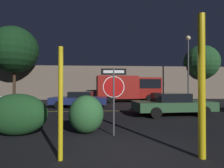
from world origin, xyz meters
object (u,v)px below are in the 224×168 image
at_px(passing_car_2, 80,99).
at_px(passing_car_3, 172,104).
at_px(stop_sign, 114,88).
at_px(tree_0, 14,50).
at_px(delivery_truck, 130,87).
at_px(yellow_pole_right, 202,86).
at_px(yellow_pole_left, 61,103).
at_px(hedge_bush_2, 86,114).
at_px(hedge_bush_1, 18,114).
at_px(tree_1, 201,62).
at_px(street_lamp, 188,55).

bearing_deg(passing_car_2, passing_car_3, -119.85).
height_order(stop_sign, tree_0, tree_0).
bearing_deg(delivery_truck, yellow_pole_right, -8.20).
bearing_deg(yellow_pole_left, hedge_bush_2, 79.67).
xyz_separation_m(hedge_bush_1, tree_1, (16.62, 16.47, 4.20)).
xyz_separation_m(yellow_pole_left, tree_0, (-9.07, 17.05, 4.65)).
bearing_deg(passing_car_3, delivery_truck, -177.29).
relative_size(passing_car_3, street_lamp, 0.63).
distance_m(hedge_bush_2, passing_car_3, 5.93).
bearing_deg(delivery_truck, tree_0, -105.17).
xyz_separation_m(yellow_pole_left, hedge_bush_2, (0.42, 2.29, -0.62)).
distance_m(yellow_pole_left, delivery_truck, 15.24).
distance_m(yellow_pole_left, passing_car_3, 7.83).
relative_size(yellow_pole_right, passing_car_3, 0.73).
height_order(street_lamp, tree_1, street_lamp).
relative_size(hedge_bush_1, passing_car_3, 0.44).
bearing_deg(tree_1, stop_sign, -128.45).
bearing_deg(delivery_truck, yellow_pole_left, -20.76).
bearing_deg(hedge_bush_2, passing_car_3, 37.22).
bearing_deg(passing_car_3, passing_car_2, -128.56).
bearing_deg(hedge_bush_2, hedge_bush_1, -177.15).
bearing_deg(passing_car_2, hedge_bush_1, 175.91).
xyz_separation_m(passing_car_3, delivery_truck, (-0.99, 8.79, 0.93)).
xyz_separation_m(passing_car_2, street_lamp, (11.54, 4.91, 4.55)).
relative_size(yellow_pole_left, tree_0, 0.30).
xyz_separation_m(passing_car_2, passing_car_3, (5.83, -4.06, 0.01)).
relative_size(passing_car_3, delivery_truck, 0.68).
bearing_deg(hedge_bush_1, tree_1, 44.73).
distance_m(passing_car_2, passing_car_3, 7.11).
distance_m(stop_sign, tree_1, 21.64).
relative_size(stop_sign, passing_car_3, 0.50).
relative_size(yellow_pole_left, street_lamp, 0.35).
xyz_separation_m(yellow_pole_right, hedge_bush_2, (-2.89, 2.41, -1.03)).
xyz_separation_m(yellow_pole_left, delivery_truck, (4.15, 14.66, 0.28)).
bearing_deg(hedge_bush_1, hedge_bush_2, 2.85).
bearing_deg(street_lamp, yellow_pole_right, -116.71).
relative_size(yellow_pole_right, hedge_bush_1, 1.67).
distance_m(hedge_bush_1, delivery_truck, 13.92).
xyz_separation_m(yellow_pole_right, passing_car_3, (1.82, 6.00, -1.06)).
relative_size(passing_car_3, tree_1, 0.65).
relative_size(hedge_bush_2, passing_car_2, 0.30).
relative_size(yellow_pole_right, passing_car_2, 0.74).
bearing_deg(passing_car_3, stop_sign, -47.00).
height_order(stop_sign, hedge_bush_1, stop_sign).
bearing_deg(yellow_pole_left, yellow_pole_right, -2.15).
xyz_separation_m(stop_sign, hedge_bush_2, (-0.96, 0.40, -0.97)).
distance_m(hedge_bush_1, passing_car_2, 7.86).
distance_m(hedge_bush_2, tree_0, 18.32).
distance_m(yellow_pole_left, yellow_pole_right, 3.34).
distance_m(stop_sign, tree_0, 18.91).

